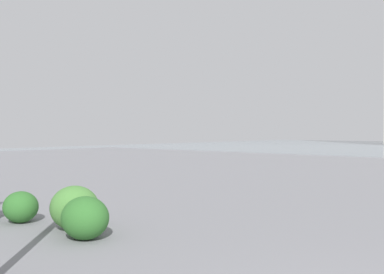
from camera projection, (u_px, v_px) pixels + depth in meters
shrub_round at (85, 218)px, 6.63m from camera, size 0.80×0.72×0.68m
shrub_wide at (21, 207)px, 7.86m from camera, size 0.69×0.62×0.59m
shrub_tall at (75, 208)px, 7.30m from camera, size 0.90×0.81×0.77m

